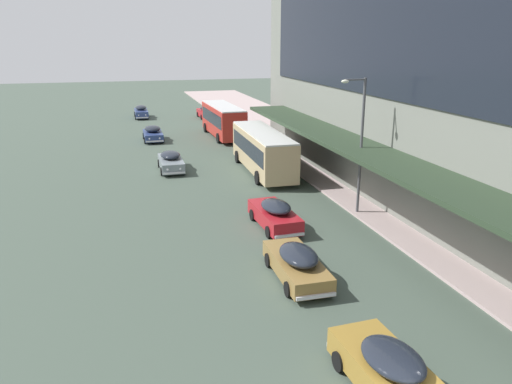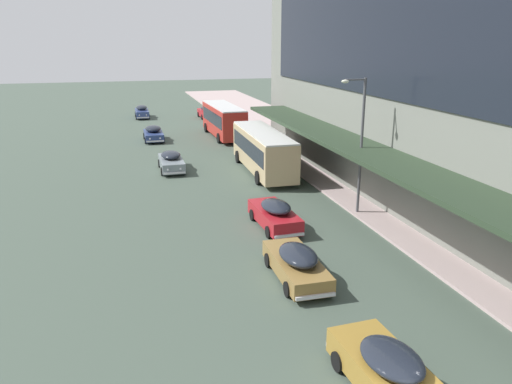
{
  "view_description": "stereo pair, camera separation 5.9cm",
  "coord_description": "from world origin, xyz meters",
  "px_view_note": "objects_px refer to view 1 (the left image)",
  "views": [
    {
      "loc": [
        -6.88,
        -7.99,
        9.93
      ],
      "look_at": [
        0.19,
        17.38,
        1.81
      ],
      "focal_mm": 35.0,
      "sensor_mm": 36.0,
      "label": 1
    },
    {
      "loc": [
        -6.83,
        -8.0,
        9.93
      ],
      "look_at": [
        0.19,
        17.38,
        1.81
      ],
      "focal_mm": 35.0,
      "sensor_mm": 36.0,
      "label": 2
    }
  ],
  "objects_px": {
    "sedan_lead_near": "(141,112)",
    "sedan_trailing_near": "(275,214)",
    "sedan_second_mid": "(297,263)",
    "sedan_trailing_mid": "(171,161)",
    "sedan_oncoming_front": "(153,133)",
    "street_lamp": "(359,137)",
    "transit_bus_kerbside_front": "(263,149)",
    "transit_bus_kerbside_rear": "(223,119)",
    "sedan_second_near": "(206,112)",
    "sedan_oncoming_rear": "(388,370)"
  },
  "relations": [
    {
      "from": "transit_bus_kerbside_front",
      "to": "sedan_second_near",
      "type": "bearing_deg",
      "value": 88.62
    },
    {
      "from": "sedan_lead_near",
      "to": "sedan_second_mid",
      "type": "height_order",
      "value": "sedan_lead_near"
    },
    {
      "from": "sedan_oncoming_front",
      "to": "sedan_oncoming_rear",
      "type": "height_order",
      "value": "sedan_oncoming_rear"
    },
    {
      "from": "transit_bus_kerbside_rear",
      "to": "sedan_oncoming_front",
      "type": "relative_size",
      "value": 2.3
    },
    {
      "from": "sedan_oncoming_front",
      "to": "sedan_trailing_near",
      "type": "relative_size",
      "value": 0.91
    },
    {
      "from": "sedan_oncoming_rear",
      "to": "street_lamp",
      "type": "relative_size",
      "value": 0.58
    },
    {
      "from": "transit_bus_kerbside_rear",
      "to": "sedan_trailing_mid",
      "type": "xyz_separation_m",
      "value": [
        -6.88,
        -12.61,
        -1.16
      ]
    },
    {
      "from": "sedan_trailing_near",
      "to": "sedan_second_near",
      "type": "relative_size",
      "value": 1.08
    },
    {
      "from": "sedan_second_near",
      "to": "street_lamp",
      "type": "xyz_separation_m",
      "value": [
        1.82,
        -39.4,
        3.83
      ]
    },
    {
      "from": "street_lamp",
      "to": "sedan_second_near",
      "type": "bearing_deg",
      "value": 92.65
    },
    {
      "from": "transit_bus_kerbside_front",
      "to": "transit_bus_kerbside_rear",
      "type": "distance_m",
      "value": 15.04
    },
    {
      "from": "sedan_trailing_mid",
      "to": "sedan_second_mid",
      "type": "height_order",
      "value": "sedan_second_mid"
    },
    {
      "from": "sedan_oncoming_front",
      "to": "street_lamp",
      "type": "relative_size",
      "value": 0.56
    },
    {
      "from": "transit_bus_kerbside_front",
      "to": "sedan_oncoming_rear",
      "type": "height_order",
      "value": "transit_bus_kerbside_front"
    },
    {
      "from": "sedan_trailing_near",
      "to": "street_lamp",
      "type": "relative_size",
      "value": 0.61
    },
    {
      "from": "sedan_second_near",
      "to": "street_lamp",
      "type": "height_order",
      "value": "street_lamp"
    },
    {
      "from": "sedan_lead_near",
      "to": "sedan_second_near",
      "type": "relative_size",
      "value": 1.07
    },
    {
      "from": "transit_bus_kerbside_front",
      "to": "sedan_trailing_near",
      "type": "xyz_separation_m",
      "value": [
        -2.7,
        -11.55,
        -1.07
      ]
    },
    {
      "from": "transit_bus_kerbside_front",
      "to": "sedan_oncoming_front",
      "type": "bearing_deg",
      "value": 115.8
    },
    {
      "from": "transit_bus_kerbside_rear",
      "to": "sedan_trailing_near",
      "type": "distance_m",
      "value": 26.76
    },
    {
      "from": "sedan_oncoming_front",
      "to": "sedan_second_mid",
      "type": "distance_m",
      "value": 32.8
    },
    {
      "from": "transit_bus_kerbside_rear",
      "to": "sedan_lead_near",
      "type": "bearing_deg",
      "value": 115.48
    },
    {
      "from": "sedan_lead_near",
      "to": "transit_bus_kerbside_rear",
      "type": "bearing_deg",
      "value": -64.52
    },
    {
      "from": "sedan_second_near",
      "to": "street_lamp",
      "type": "distance_m",
      "value": 39.63
    },
    {
      "from": "transit_bus_kerbside_rear",
      "to": "sedan_trailing_mid",
      "type": "bearing_deg",
      "value": -118.63
    },
    {
      "from": "sedan_trailing_mid",
      "to": "sedan_lead_near",
      "type": "height_order",
      "value": "sedan_lead_near"
    },
    {
      "from": "transit_bus_kerbside_front",
      "to": "sedan_second_mid",
      "type": "distance_m",
      "value": 18.09
    },
    {
      "from": "transit_bus_kerbside_front",
      "to": "street_lamp",
      "type": "distance_m",
      "value": 11.41
    },
    {
      "from": "sedan_second_mid",
      "to": "sedan_trailing_mid",
      "type": "bearing_deg",
      "value": 98.87
    },
    {
      "from": "sedan_lead_near",
      "to": "sedan_trailing_near",
      "type": "height_order",
      "value": "sedan_lead_near"
    },
    {
      "from": "sedan_oncoming_rear",
      "to": "sedan_second_mid",
      "type": "bearing_deg",
      "value": 90.47
    },
    {
      "from": "sedan_second_near",
      "to": "sedan_second_mid",
      "type": "bearing_deg",
      "value": -95.35
    },
    {
      "from": "sedan_oncoming_front",
      "to": "street_lamp",
      "type": "bearing_deg",
      "value": -69.28
    },
    {
      "from": "sedan_oncoming_front",
      "to": "sedan_oncoming_rear",
      "type": "xyz_separation_m",
      "value": [
        3.63,
        -40.11,
        0.02
      ]
    },
    {
      "from": "sedan_lead_near",
      "to": "sedan_second_near",
      "type": "bearing_deg",
      "value": -15.89
    },
    {
      "from": "transit_bus_kerbside_front",
      "to": "street_lamp",
      "type": "xyz_separation_m",
      "value": [
        2.51,
        -10.78,
        2.76
      ]
    },
    {
      "from": "sedan_trailing_near",
      "to": "sedan_second_mid",
      "type": "relative_size",
      "value": 0.98
    },
    {
      "from": "sedan_trailing_near",
      "to": "sedan_trailing_mid",
      "type": "bearing_deg",
      "value": 106.3
    },
    {
      "from": "street_lamp",
      "to": "transit_bus_kerbside_front",
      "type": "bearing_deg",
      "value": 103.1
    },
    {
      "from": "street_lamp",
      "to": "sedan_oncoming_rear",
      "type": "bearing_deg",
      "value": -112.94
    },
    {
      "from": "transit_bus_kerbside_front",
      "to": "sedan_oncoming_front",
      "type": "xyz_separation_m",
      "value": [
        -7.21,
        14.92,
        -1.09
      ]
    },
    {
      "from": "sedan_oncoming_rear",
      "to": "sedan_second_near",
      "type": "height_order",
      "value": "sedan_second_near"
    },
    {
      "from": "transit_bus_kerbside_front",
      "to": "sedan_oncoming_rear",
      "type": "bearing_deg",
      "value": -98.1
    },
    {
      "from": "sedan_lead_near",
      "to": "sedan_second_mid",
      "type": "distance_m",
      "value": 48.78
    },
    {
      "from": "transit_bus_kerbside_rear",
      "to": "street_lamp",
      "type": "bearing_deg",
      "value": -84.66
    },
    {
      "from": "transit_bus_kerbside_front",
      "to": "sedan_second_near",
      "type": "xyz_separation_m",
      "value": [
        0.69,
        28.62,
        -1.07
      ]
    },
    {
      "from": "sedan_oncoming_front",
      "to": "transit_bus_kerbside_rear",
      "type": "bearing_deg",
      "value": 0.92
    },
    {
      "from": "sedan_trailing_near",
      "to": "transit_bus_kerbside_front",
      "type": "bearing_deg",
      "value": 76.86
    },
    {
      "from": "sedan_oncoming_front",
      "to": "sedan_lead_near",
      "type": "relative_size",
      "value": 0.92
    },
    {
      "from": "transit_bus_kerbside_front",
      "to": "transit_bus_kerbside_rear",
      "type": "relative_size",
      "value": 1.07
    }
  ]
}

